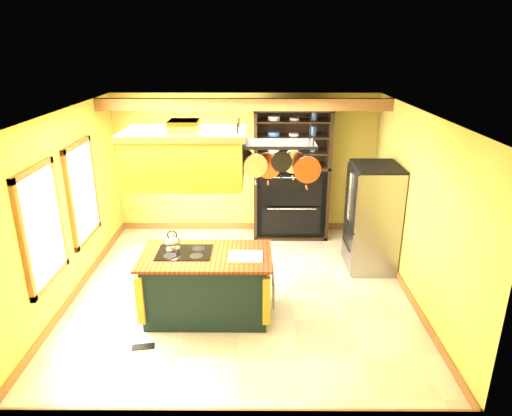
{
  "coord_description": "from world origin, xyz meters",
  "views": [
    {
      "loc": [
        0.25,
        -6.08,
        3.59
      ],
      "look_at": [
        0.21,
        0.3,
        1.25
      ],
      "focal_mm": 32.0,
      "sensor_mm": 36.0,
      "label": 1
    }
  ],
  "objects_px": {
    "pot_rack": "(276,154)",
    "hutch": "(291,188)",
    "kitchen_island": "(207,284)",
    "range_hood": "(185,156)",
    "refrigerator": "(372,220)"
  },
  "relations": [
    {
      "from": "pot_rack",
      "to": "refrigerator",
      "type": "height_order",
      "value": "pot_rack"
    },
    {
      "from": "refrigerator",
      "to": "hutch",
      "type": "height_order",
      "value": "hutch"
    },
    {
      "from": "kitchen_island",
      "to": "hutch",
      "type": "xyz_separation_m",
      "value": [
        1.32,
        2.83,
        0.48
      ]
    },
    {
      "from": "kitchen_island",
      "to": "range_hood",
      "type": "xyz_separation_m",
      "value": [
        -0.2,
        -0.0,
        1.79
      ]
    },
    {
      "from": "kitchen_island",
      "to": "refrigerator",
      "type": "bearing_deg",
      "value": 29.93
    },
    {
      "from": "refrigerator",
      "to": "hutch",
      "type": "relative_size",
      "value": 0.69
    },
    {
      "from": "range_hood",
      "to": "pot_rack",
      "type": "bearing_deg",
      "value": 0.0
    },
    {
      "from": "kitchen_island",
      "to": "range_hood",
      "type": "height_order",
      "value": "range_hood"
    },
    {
      "from": "range_hood",
      "to": "hutch",
      "type": "xyz_separation_m",
      "value": [
        1.52,
        2.83,
        -1.31
      ]
    },
    {
      "from": "pot_rack",
      "to": "hutch",
      "type": "xyz_separation_m",
      "value": [
        0.4,
        2.83,
        -1.34
      ]
    },
    {
      "from": "range_hood",
      "to": "refrigerator",
      "type": "distance_m",
      "value": 3.43
    },
    {
      "from": "pot_rack",
      "to": "hutch",
      "type": "relative_size",
      "value": 0.44
    },
    {
      "from": "refrigerator",
      "to": "hutch",
      "type": "xyz_separation_m",
      "value": [
        -1.24,
        1.36,
        0.11
      ]
    },
    {
      "from": "pot_rack",
      "to": "refrigerator",
      "type": "xyz_separation_m",
      "value": [
        1.65,
        1.47,
        -1.45
      ]
    },
    {
      "from": "range_hood",
      "to": "pot_rack",
      "type": "distance_m",
      "value": 1.11
    }
  ]
}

